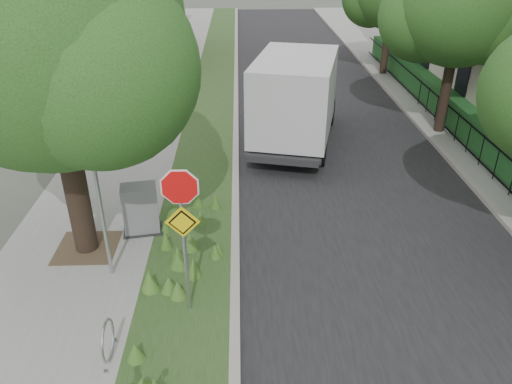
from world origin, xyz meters
TOP-DOWN VIEW (x-y plane):
  - ground at (0.00, 0.00)m, footprint 120.00×120.00m
  - sidewalk_near at (-4.25, 10.00)m, footprint 3.50×60.00m
  - verge at (-1.50, 10.00)m, footprint 2.00×60.00m
  - kerb_near at (-0.50, 10.00)m, footprint 0.20×60.00m
  - road at (3.00, 10.00)m, footprint 7.00×60.00m
  - kerb_far at (6.50, 10.00)m, footprint 0.20×60.00m
  - footpath_far at (8.20, 10.00)m, footprint 3.20×60.00m
  - street_tree_main at (-4.08, 2.86)m, footprint 6.21×5.54m
  - bare_post at (-3.20, 1.80)m, footprint 0.08×0.08m
  - bike_hoop at (-2.70, -0.60)m, footprint 0.06×0.78m
  - sign_assembly at (-1.40, 0.58)m, footprint 0.94×0.08m
  - fence_far at (7.20, 10.00)m, footprint 0.04×24.00m
  - hedge_far at (7.90, 10.00)m, footprint 1.00×24.00m
  - far_tree_b at (6.94, 10.05)m, footprint 4.83×4.31m
  - box_truck at (1.60, 9.27)m, footprint 3.63×6.30m
  - utility_cabinet at (-2.80, 3.50)m, footprint 1.04×0.78m

SIDE VIEW (x-z plane):
  - ground at x=0.00m, z-range 0.00..0.00m
  - road at x=3.00m, z-range 0.00..0.01m
  - sidewalk_near at x=-4.25m, z-range 0.00..0.12m
  - verge at x=-1.50m, z-range 0.00..0.12m
  - footpath_far at x=8.20m, z-range 0.00..0.12m
  - kerb_near at x=-0.50m, z-range 0.00..0.13m
  - kerb_far at x=6.50m, z-range 0.00..0.13m
  - bike_hoop at x=-2.70m, z-range 0.11..0.88m
  - fence_far at x=7.20m, z-range 0.17..1.17m
  - hedge_far at x=7.90m, z-range 0.12..1.22m
  - utility_cabinet at x=-2.80m, z-range 0.09..1.35m
  - box_truck at x=1.60m, z-range 0.41..3.09m
  - bare_post at x=-3.20m, z-range 0.12..4.12m
  - sign_assembly at x=-1.40m, z-range 0.72..3.94m
  - far_tree_b at x=6.94m, z-range 1.09..7.65m
  - street_tree_main at x=-4.08m, z-range 0.97..8.63m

